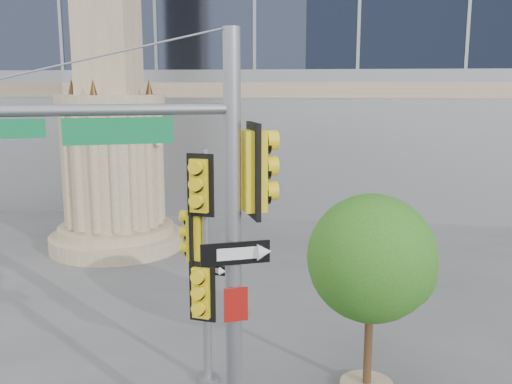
# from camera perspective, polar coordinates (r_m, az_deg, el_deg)

# --- Properties ---
(monument) EXTENTS (4.40, 4.40, 16.60)m
(monument) POSITION_cam_1_polar(r_m,az_deg,el_deg) (19.16, -14.43, 10.67)
(monument) COLOR tan
(monument) RESTS_ON ground
(main_signal_pole) EXTENTS (4.49, 2.19, 6.12)m
(main_signal_pole) POSITION_cam_1_polar(r_m,az_deg,el_deg) (7.40, -10.72, -2.08)
(main_signal_pole) COLOR slate
(main_signal_pole) RESTS_ON ground
(secondary_signal_pole) EXTENTS (0.75, 0.63, 4.33)m
(secondary_signal_pole) POSITION_cam_1_polar(r_m,az_deg,el_deg) (10.10, -5.49, -5.83)
(secondary_signal_pole) COLOR slate
(secondary_signal_pole) RESTS_ON ground
(street_tree) EXTENTS (2.29, 2.24, 3.57)m
(street_tree) POSITION_cam_1_polar(r_m,az_deg,el_deg) (10.18, 11.70, -7.00)
(street_tree) COLOR tan
(street_tree) RESTS_ON ground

